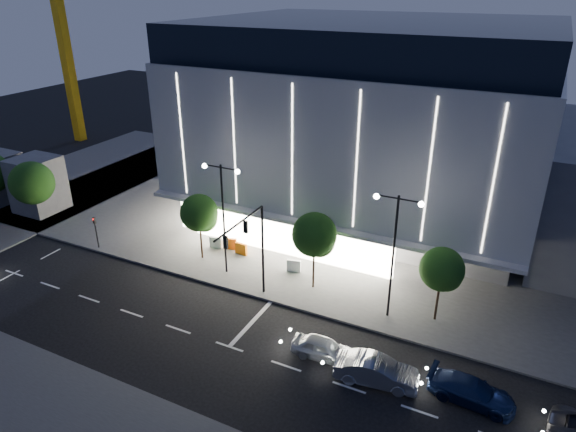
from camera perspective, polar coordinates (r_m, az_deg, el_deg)
The scene contains 18 objects.
ground at distance 35.43m, azimuth -7.99°, elevation -11.91°, with size 160.00×160.00×0.00m, color black.
sidewalk_museum at distance 52.83m, azimuth 11.29°, elevation 0.89°, with size 70.00×40.00×0.15m, color #474747.
sidewalk_west at distance 61.02m, azimuth -26.52°, elevation 1.97°, with size 16.00×50.00×0.15m, color #474747.
museum at distance 48.84m, azimuth 9.32°, elevation 10.52°, with size 30.00×25.80×18.00m.
traffic_mast at distance 34.67m, azimuth -4.04°, elevation -2.78°, with size 0.33×5.89×7.07m.
street_lamp_west at distance 38.25m, azimuth -7.26°, elevation 1.36°, with size 3.16×0.36×9.00m.
street_lamp_east at distance 33.41m, azimuth 11.76°, elevation -2.60°, with size 3.16×0.36×9.00m.
ped_signal_far at distance 46.23m, azimuth -20.58°, elevation -1.38°, with size 0.22×0.24×3.00m.
tree_left at distance 41.37m, azimuth -9.80°, elevation 0.14°, with size 3.02×3.02×5.72m.
tree_mid at distance 36.68m, azimuth 2.99°, elevation -2.34°, with size 3.25×3.25×6.15m.
tree_right at distance 34.80m, azimuth 16.74°, elevation -5.91°, with size 2.91×2.91×5.51m.
car_lead at distance 32.25m, azimuth 3.93°, elevation -14.44°, with size 1.58×3.93×1.34m, color #B5B9BE.
car_second at distance 30.89m, azimuth 9.81°, elevation -16.61°, with size 1.66×4.76×1.57m, color #9B9DA3.
car_third at distance 31.12m, azimuth 19.73°, elevation -17.85°, with size 1.89×4.66×1.35m, color #14224B.
barrier_a at distance 43.85m, azimuth -6.42°, elevation -3.09°, with size 1.10×0.25×1.00m, color #D0570B.
barrier_b at distance 44.24m, azimuth -8.02°, elevation -2.92°, with size 1.10×0.25×1.00m, color silver.
barrier_c at distance 42.99m, azimuth -5.23°, elevation -3.64°, with size 1.10×0.25×1.00m, color orange.
barrier_d at distance 40.38m, azimuth 0.64°, elevation -5.54°, with size 1.10×0.25×1.00m, color white.
Camera 1 is at (16.84, -23.03, 21.02)m, focal length 32.00 mm.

